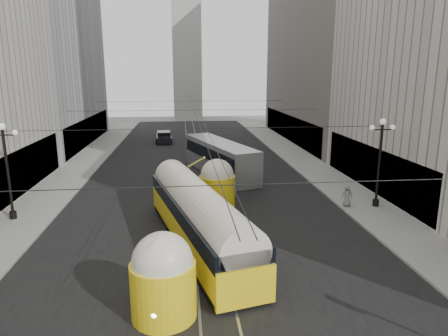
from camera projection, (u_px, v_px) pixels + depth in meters
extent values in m
cube|color=black|center=(196.00, 167.00, 41.88)|extent=(20.00, 85.00, 0.02)
cube|color=gray|center=(86.00, 162.00, 44.05)|extent=(4.00, 72.00, 0.15)
cube|color=gray|center=(298.00, 157.00, 46.46)|extent=(4.00, 72.00, 0.15)
cube|color=gray|center=(189.00, 167.00, 41.80)|extent=(0.12, 85.00, 0.04)
cube|color=gray|center=(203.00, 167.00, 41.95)|extent=(0.12, 85.00, 0.04)
cube|color=black|center=(23.00, 171.00, 31.78)|extent=(0.10, 18.00, 3.60)
cube|color=#999999|center=(35.00, 39.00, 51.68)|extent=(12.00, 28.00, 28.00)
cube|color=black|center=(90.00, 130.00, 55.02)|extent=(0.10, 25.20, 3.60)
cube|color=black|center=(371.00, 168.00, 32.66)|extent=(0.10, 18.00, 3.60)
cube|color=#514C47|center=(334.00, 26.00, 55.23)|extent=(12.00, 32.00, 32.00)
cube|color=black|center=(289.00, 127.00, 57.84)|extent=(0.10, 28.80, 3.60)
cube|color=#B2AFA8|center=(187.00, 62.00, 85.13)|extent=(6.00, 6.00, 24.00)
cylinder|color=black|center=(8.00, 175.00, 25.85)|extent=(0.18, 0.18, 6.00)
cylinder|color=black|center=(13.00, 215.00, 26.48)|extent=(0.44, 0.44, 0.50)
cylinder|color=black|center=(3.00, 135.00, 25.26)|extent=(1.60, 0.08, 0.08)
sphere|color=white|center=(2.00, 126.00, 25.13)|extent=(0.44, 0.44, 0.44)
sphere|color=white|center=(15.00, 133.00, 25.30)|extent=(0.36, 0.36, 0.36)
cylinder|color=black|center=(379.00, 166.00, 28.38)|extent=(0.18, 0.18, 6.00)
cylinder|color=black|center=(376.00, 203.00, 29.01)|extent=(0.44, 0.44, 0.50)
cylinder|color=black|center=(382.00, 130.00, 27.79)|extent=(1.60, 0.08, 0.08)
sphere|color=white|center=(383.00, 122.00, 27.66)|extent=(0.44, 0.44, 0.44)
sphere|color=white|center=(372.00, 128.00, 27.68)|extent=(0.36, 0.36, 0.36)
sphere|color=white|center=(393.00, 127.00, 27.83)|extent=(0.36, 0.36, 0.36)
cylinder|color=black|center=(223.00, 185.00, 12.91)|extent=(25.00, 0.03, 0.03)
cylinder|color=black|center=(202.00, 128.00, 26.47)|extent=(25.00, 0.03, 0.03)
cylinder|color=black|center=(195.00, 110.00, 40.02)|extent=(25.00, 0.03, 0.03)
cylinder|color=black|center=(192.00, 101.00, 53.58)|extent=(25.00, 0.03, 0.03)
cylinder|color=black|center=(194.00, 109.00, 43.94)|extent=(0.03, 72.00, 0.03)
cylinder|color=black|center=(197.00, 109.00, 43.98)|extent=(0.03, 72.00, 0.03)
cube|color=yellow|center=(198.00, 228.00, 22.54)|extent=(5.90, 14.28, 1.71)
cube|color=black|center=(199.00, 241.00, 22.72)|extent=(5.80, 13.87, 0.30)
cube|color=black|center=(198.00, 209.00, 22.28)|extent=(5.87, 14.08, 0.85)
cylinder|color=silver|center=(198.00, 204.00, 22.21)|extent=(5.56, 14.01, 2.31)
cylinder|color=yellow|center=(164.00, 290.00, 15.83)|extent=(2.61, 2.61, 2.31)
sphere|color=silver|center=(162.00, 262.00, 15.55)|extent=(2.41, 2.41, 2.41)
cylinder|color=yellow|center=(217.00, 191.00, 29.20)|extent=(2.61, 2.61, 2.31)
sphere|color=silver|center=(217.00, 175.00, 28.92)|extent=(2.41, 2.41, 2.41)
sphere|color=#FFF2BF|center=(155.00, 314.00, 14.79)|extent=(0.36, 0.36, 0.36)
cube|color=#9D9FA2|center=(220.00, 158.00, 38.65)|extent=(6.35, 12.70, 3.13)
cube|color=black|center=(220.00, 153.00, 38.53)|extent=(6.23, 12.29, 1.15)
cube|color=black|center=(227.00, 169.00, 32.56)|extent=(2.31, 0.84, 1.46)
cylinder|color=black|center=(209.00, 180.00, 34.72)|extent=(0.30, 1.04, 1.04)
cylinder|color=black|center=(239.00, 179.00, 34.98)|extent=(0.30, 1.04, 1.04)
cylinder|color=black|center=(204.00, 160.00, 42.83)|extent=(0.30, 1.04, 1.04)
cylinder|color=black|center=(228.00, 160.00, 43.09)|extent=(0.30, 1.04, 1.04)
cube|color=silver|center=(216.00, 147.00, 50.82)|extent=(3.11, 4.98, 0.82)
cube|color=black|center=(216.00, 142.00, 50.68)|extent=(2.32, 2.91, 0.78)
cylinder|color=black|center=(210.00, 151.00, 49.24)|extent=(0.22, 0.66, 0.66)
cylinder|color=black|center=(224.00, 150.00, 49.41)|extent=(0.22, 0.66, 0.66)
cylinder|color=black|center=(208.00, 146.00, 52.29)|extent=(0.22, 0.66, 0.66)
cylinder|color=black|center=(221.00, 146.00, 52.46)|extent=(0.22, 0.66, 0.66)
cube|color=black|center=(164.00, 139.00, 57.09)|extent=(2.48, 5.14, 0.88)
cube|color=black|center=(164.00, 134.00, 56.95)|extent=(2.04, 2.89, 0.83)
cylinder|color=black|center=(157.00, 142.00, 55.40)|extent=(0.22, 0.71, 0.71)
cylinder|color=black|center=(170.00, 142.00, 55.58)|extent=(0.22, 0.71, 0.71)
cylinder|color=black|center=(158.00, 138.00, 58.67)|extent=(0.22, 0.71, 0.71)
cylinder|color=black|center=(171.00, 138.00, 58.86)|extent=(0.22, 0.71, 0.71)
imported|color=slate|center=(347.00, 195.00, 28.89)|extent=(0.87, 0.65, 1.60)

